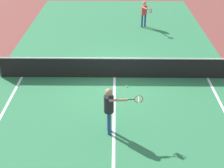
# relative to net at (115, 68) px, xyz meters

# --- Properties ---
(ground_plane) EXTENTS (60.00, 60.00, 0.00)m
(ground_plane) POSITION_rel_net_xyz_m (0.00, 0.00, -0.49)
(ground_plane) COLOR brown
(court_surface_inbounds) EXTENTS (10.62, 24.40, 0.00)m
(court_surface_inbounds) POSITION_rel_net_xyz_m (0.00, 0.00, -0.49)
(court_surface_inbounds) COLOR #2D7247
(court_surface_inbounds) RESTS_ON ground_plane
(line_center_service) EXTENTS (0.10, 6.40, 0.01)m
(line_center_service) POSITION_rel_net_xyz_m (0.00, -3.20, -0.49)
(line_center_service) COLOR white
(line_center_service) RESTS_ON ground_plane
(net) EXTENTS (10.14, 0.09, 1.07)m
(net) POSITION_rel_net_xyz_m (0.00, 0.00, 0.00)
(net) COLOR #33383D
(net) RESTS_ON ground_plane
(player_near) EXTENTS (1.24, 0.42, 1.71)m
(player_near) POSITION_rel_net_xyz_m (-0.13, -3.79, 0.58)
(player_near) COLOR navy
(player_near) RESTS_ON ground_plane
(player_far) EXTENTS (0.57, 1.14, 1.59)m
(player_far) POSITION_rel_net_xyz_m (1.76, 6.43, 0.49)
(player_far) COLOR navy
(player_far) RESTS_ON ground_plane
(tennis_ball_near_net) EXTENTS (0.07, 0.07, 0.07)m
(tennis_ball_near_net) POSITION_rel_net_xyz_m (0.52, -0.82, -0.46)
(tennis_ball_near_net) COLOR #CCE033
(tennis_ball_near_net) RESTS_ON ground_plane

